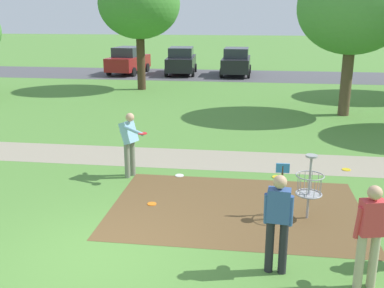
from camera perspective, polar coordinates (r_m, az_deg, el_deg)
The scene contains 18 objects.
ground_plane at distance 8.43m, azimuth -11.86°, elevation -13.60°, with size 160.00×160.00×0.00m, color #518438.
dirt_tee_pad at distance 10.08m, azimuth 5.54°, elevation -8.09°, with size 5.47×3.70×0.01m, color brown.
disc_golf_basket at distance 9.61m, azimuth 14.26°, elevation -4.94°, with size 0.98×0.58×1.39m.
player_foreground_watching at distance 7.46m, azimuth 21.58°, elevation -10.23°, with size 0.49×0.43×1.71m.
player_throwing at distance 11.71m, azimuth -7.90°, elevation 0.46°, with size 0.91×0.86×1.71m.
player_waiting_left at distance 7.48m, azimuth 10.81°, elevation -9.24°, with size 0.48×0.42×1.71m.
frisbee_near_basket at distance 13.07m, azimuth 18.93°, elevation -3.08°, with size 0.24×0.24×0.02m, color gold.
frisbee_by_tee at distance 11.94m, azimuth -1.60°, elevation -4.01°, with size 0.23×0.23×0.02m, color white.
frisbee_mid_grass at distance 12.04m, azimuth 10.68°, elevation -4.11°, with size 0.25×0.25×0.02m, color gold.
frisbee_far_left at distance 10.27m, azimuth -5.09°, elevation -7.56°, with size 0.20×0.20×0.02m, color orange.
frisbee_far_right at distance 11.21m, azimuth 22.10°, elevation -6.66°, with size 0.25×0.25×0.02m, color #1E93DB.
tree_near_left at distance 19.60m, azimuth 19.72°, elevation 15.94°, with size 4.38×4.38×6.22m.
tree_mid_right at distance 25.25m, azimuth -6.69°, elevation 17.16°, with size 4.36×4.36×6.45m.
parking_lot_strip at distance 31.30m, azimuth 2.91°, elevation 8.69°, with size 36.00×6.00×0.01m, color #4C4C51.
parked_car_leftmost at distance 32.29m, azimuth -8.06°, elevation 10.43°, with size 2.35×4.39×1.84m.
parked_car_center_left at distance 31.71m, azimuth -1.37°, elevation 10.48°, with size 2.19×4.31×1.84m.
parked_car_center_right at distance 31.26m, azimuth 5.61°, elevation 10.32°, with size 2.01×4.22×1.84m.
gravel_path at distance 13.45m, azimuth -3.91°, elevation -1.71°, with size 40.00×1.85×0.00m, color gray.
Camera 1 is at (2.63, -6.84, 4.16)m, focal length 42.19 mm.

